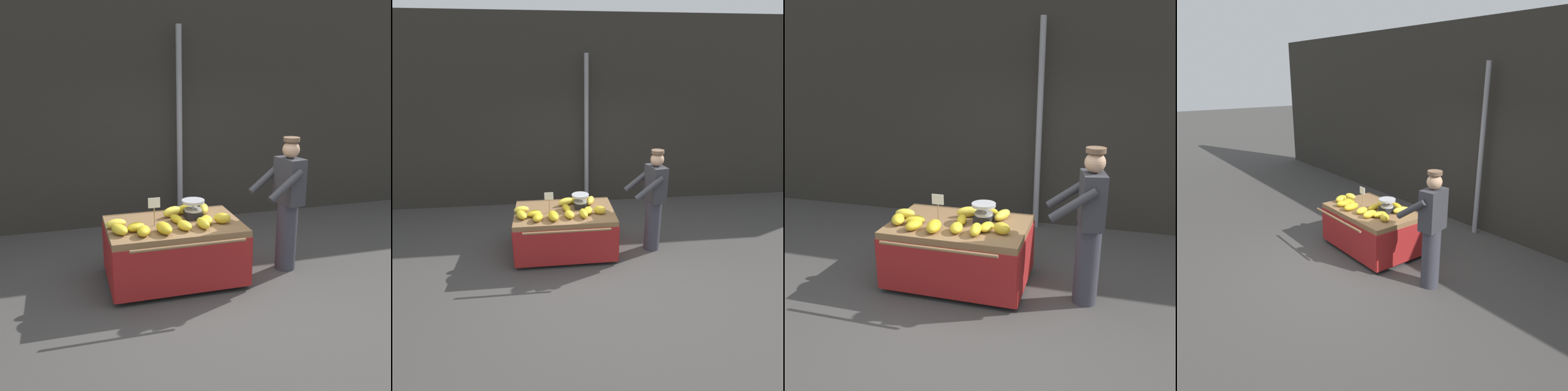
{
  "view_description": "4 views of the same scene",
  "coord_description": "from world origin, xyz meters",
  "views": [
    {
      "loc": [
        -1.7,
        -4.54,
        2.54
      ],
      "look_at": [
        -0.18,
        0.64,
        1.02
      ],
      "focal_mm": 42.32,
      "sensor_mm": 36.0,
      "label": 1
    },
    {
      "loc": [
        -0.74,
        -4.67,
        2.99
      ],
      "look_at": [
        -0.1,
        0.62,
        0.95
      ],
      "focal_mm": 32.15,
      "sensor_mm": 36.0,
      "label": 2
    },
    {
      "loc": [
        1.0,
        -3.81,
        2.5
      ],
      "look_at": [
        -0.25,
        0.57,
        1.08
      ],
      "focal_mm": 38.87,
      "sensor_mm": 36.0,
      "label": 3
    },
    {
      "loc": [
        4.36,
        -3.16,
        2.94
      ],
      "look_at": [
        -0.43,
        0.47,
        1.01
      ],
      "focal_mm": 34.97,
      "sensor_mm": 36.0,
      "label": 4
    }
  ],
  "objects": [
    {
      "name": "ground_plane",
      "position": [
        0.0,
        0.0,
        0.0
      ],
      "size": [
        60.0,
        60.0,
        0.0
      ],
      "primitive_type": "plane",
      "color": "#423F3D"
    },
    {
      "name": "back_wall",
      "position": [
        0.0,
        2.86,
        1.95
      ],
      "size": [
        16.0,
        0.24,
        3.9
      ],
      "primitive_type": "cube",
      "color": "#2D2B26",
      "rests_on": "ground"
    },
    {
      "name": "street_pole",
      "position": [
        0.11,
        2.55,
        1.58
      ],
      "size": [
        0.09,
        0.09,
        3.15
      ],
      "primitive_type": "cylinder",
      "color": "gray",
      "rests_on": "ground"
    },
    {
      "name": "banana_cart",
      "position": [
        -0.49,
        0.52,
        0.53
      ],
      "size": [
        1.61,
        1.26,
        0.74
      ],
      "color": "olive",
      "rests_on": "ground"
    },
    {
      "name": "weighing_scale",
      "position": [
        -0.22,
        0.62,
        0.86
      ],
      "size": [
        0.28,
        0.28,
        0.23
      ],
      "color": "black",
      "rests_on": "banana_cart"
    },
    {
      "name": "price_sign",
      "position": [
        -0.73,
        0.48,
        0.99
      ],
      "size": [
        0.14,
        0.01,
        0.34
      ],
      "color": "#997A51",
      "rests_on": "banana_cart"
    },
    {
      "name": "banana_bunch_0",
      "position": [
        -0.12,
        0.39,
        0.79
      ],
      "size": [
        0.17,
        0.25,
        0.09
      ],
      "primitive_type": "ellipsoid",
      "rotation": [
        0.0,
        0.0,
        3.0
      ],
      "color": "yellow",
      "rests_on": "banana_cart"
    },
    {
      "name": "banana_bunch_1",
      "position": [
        -0.04,
        0.78,
        0.8
      ],
      "size": [
        0.2,
        0.32,
        0.11
      ],
      "primitive_type": "ellipsoid",
      "rotation": [
        0.0,
        0.0,
        2.82
      ],
      "color": "yellow",
      "rests_on": "banana_cart"
    },
    {
      "name": "banana_bunch_2",
      "position": [
        -0.21,
        0.25,
        0.8
      ],
      "size": [
        0.15,
        0.28,
        0.12
      ],
      "primitive_type": "ellipsoid",
      "rotation": [
        0.0,
        0.0,
        0.11
      ],
      "color": "yellow",
      "rests_on": "banana_cart"
    },
    {
      "name": "banana_bunch_3",
      "position": [
        -0.46,
        0.52,
        0.79
      ],
      "size": [
        0.17,
        0.27,
        0.09
      ],
      "primitive_type": "ellipsoid",
      "rotation": [
        0.0,
        0.0,
        0.24
      ],
      "color": "gold",
      "rests_on": "banana_cart"
    },
    {
      "name": "banana_bunch_4",
      "position": [
        -0.97,
        0.37,
        0.79
      ],
      "size": [
        0.26,
        0.23,
        0.1
      ],
      "primitive_type": "ellipsoid",
      "rotation": [
        0.0,
        0.0,
        1.99
      ],
      "color": "gold",
      "rests_on": "banana_cart"
    },
    {
      "name": "banana_bunch_5",
      "position": [
        -0.43,
        0.25,
        0.79
      ],
      "size": [
        0.19,
        0.26,
        0.1
      ],
      "primitive_type": "ellipsoid",
      "rotation": [
        0.0,
        0.0,
        0.24
      ],
      "color": "yellow",
      "rests_on": "banana_cart"
    },
    {
      "name": "banana_bunch_6",
      "position": [
        -0.24,
        0.81,
        0.8
      ],
      "size": [
        0.31,
        0.16,
        0.13
      ],
      "primitive_type": "ellipsoid",
      "rotation": [
        0.0,
        0.0,
        1.72
      ],
      "color": "gold",
      "rests_on": "banana_cart"
    },
    {
      "name": "banana_bunch_7",
      "position": [
        -1.17,
        0.53,
        0.79
      ],
      "size": [
        0.25,
        0.16,
        0.11
      ],
      "primitive_type": "ellipsoid",
      "rotation": [
        0.0,
        0.0,
        1.72
      ],
      "color": "yellow",
      "rests_on": "banana_cart"
    },
    {
      "name": "banana_bunch_8",
      "position": [
        -0.91,
        0.2,
        0.79
      ],
      "size": [
        0.2,
        0.27,
        0.11
      ],
      "primitive_type": "ellipsoid",
      "rotation": [
        0.0,
        0.0,
        2.86
      ],
      "color": "gold",
      "rests_on": "banana_cart"
    },
    {
      "name": "banana_bunch_9",
      "position": [
        -0.45,
        0.76,
        0.8
      ],
      "size": [
        0.31,
        0.23,
        0.13
      ],
      "primitive_type": "ellipsoid",
      "rotation": [
        0.0,
        0.0,
        2.03
      ],
      "color": "yellow",
      "rests_on": "banana_cart"
    },
    {
      "name": "banana_bunch_10",
      "position": [
        -0.68,
        0.21,
        0.8
      ],
      "size": [
        0.2,
        0.32,
        0.12
      ],
      "primitive_type": "ellipsoid",
      "rotation": [
        0.0,
        0.0,
        0.15
      ],
      "color": "gold",
      "rests_on": "banana_cart"
    },
    {
      "name": "banana_bunch_11",
      "position": [
        -1.16,
        0.32,
        0.79
      ],
      "size": [
        0.24,
        0.3,
        0.11
      ],
      "primitive_type": "ellipsoid",
      "rotation": [
        0.0,
        0.0,
        0.4
      ],
      "color": "yellow",
      "rests_on": "banana_cart"
    },
    {
      "name": "banana_bunch_12",
      "position": [
        0.06,
        0.34,
        0.8
      ],
      "size": [
        0.24,
        0.21,
        0.13
      ],
      "primitive_type": "ellipsoid",
      "rotation": [
        0.0,
        0.0,
        1.13
      ],
      "color": "gold",
      "rests_on": "banana_cart"
    },
    {
      "name": "vendor_person",
      "position": [
        0.96,
        0.45,
        0.87
      ],
      "size": [
        0.64,
        0.59,
        1.71
      ],
      "color": "#383842",
      "rests_on": "ground"
    }
  ]
}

